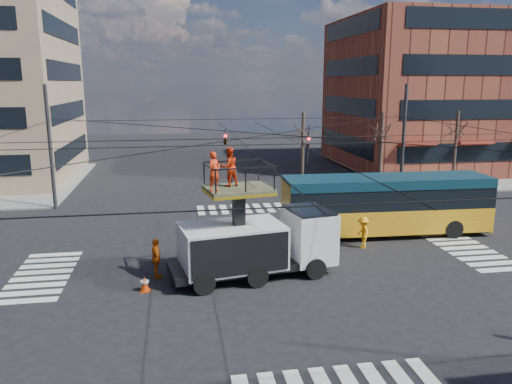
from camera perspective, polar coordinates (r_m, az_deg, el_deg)
The scene contains 13 objects.
ground at distance 23.26m, azimuth 1.62°, elevation -8.00°, with size 120.00×120.00×0.00m, color black.
sidewalk_ne at distance 49.96m, azimuth 21.08°, elevation 2.34°, with size 18.00×18.00×0.12m, color slate.
crosswalks at distance 23.26m, azimuth 1.62°, elevation -7.98°, with size 22.40×22.40×0.02m, color silver, non-canonical shape.
building_ne at distance 52.38m, azimuth 20.97°, elevation 10.44°, with size 20.06×16.06×14.00m.
overhead_network at distance 22.51m, azimuth 1.31°, elevation 2.63°, with size 24.24×24.24×8.00m.
tree_a at distance 36.25m, azimuth 5.40°, elevation 6.87°, with size 2.00×2.00×6.00m.
tree_b at distance 38.21m, azimuth 14.20°, elevation 6.83°, with size 2.00×2.00×6.00m.
tree_c at distance 40.97m, azimuth 21.98°, elevation 6.67°, with size 2.00×2.00×6.00m.
utility_truck at distance 21.11m, azimuth 0.12°, elevation -4.63°, with size 7.29×3.58×5.54m.
city_bus at distance 27.77m, azimuth 14.65°, elevation -1.29°, with size 11.16×2.93×3.20m.
traffic_cone at distance 20.58m, azimuth -12.60°, elevation -10.20°, with size 0.36×0.36×0.62m, color #E24009.
worker_ground at distance 21.57m, azimuth -11.33°, elevation -7.46°, with size 1.02×0.42×1.74m, color #D65E0D.
flagger at distance 25.47m, azimuth 12.12°, elevation -4.54°, with size 1.04×0.60×1.60m, color #FF9E10.
Camera 1 is at (-4.19, -21.39, 8.14)m, focal length 35.00 mm.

